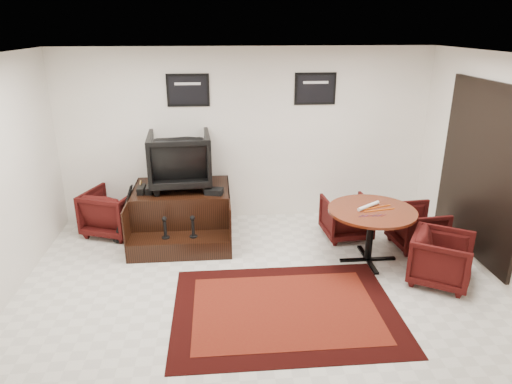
# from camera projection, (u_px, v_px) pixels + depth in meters

# --- Properties ---
(ground) EXTENTS (6.00, 6.00, 0.00)m
(ground) POSITION_uv_depth(u_px,v_px,m) (261.00, 296.00, 5.55)
(ground) COLOR silver
(ground) RESTS_ON ground
(room_shell) EXTENTS (6.02, 5.02, 2.81)m
(room_shell) POSITION_uv_depth(u_px,v_px,m) (297.00, 151.00, 5.08)
(room_shell) COLOR white
(room_shell) RESTS_ON ground
(area_rug) EXTENTS (2.58, 1.93, 0.01)m
(area_rug) POSITION_uv_depth(u_px,v_px,m) (285.00, 309.00, 5.28)
(area_rug) COLOR black
(area_rug) RESTS_ON ground
(shine_podium) EXTENTS (1.47, 1.51, 0.76)m
(shine_podium) POSITION_uv_depth(u_px,v_px,m) (182.00, 214.00, 7.04)
(shine_podium) COLOR black
(shine_podium) RESTS_ON ground
(shine_chair) EXTENTS (0.96, 0.91, 0.94)m
(shine_chair) POSITION_uv_depth(u_px,v_px,m) (180.00, 157.00, 6.88)
(shine_chair) COLOR black
(shine_chair) RESTS_ON shine_podium
(shoes_pair) EXTENTS (0.22, 0.27, 0.10)m
(shoes_pair) POSITION_uv_depth(u_px,v_px,m) (146.00, 189.00, 6.76)
(shoes_pair) COLOR black
(shoes_pair) RESTS_ON shine_podium
(polish_kit) EXTENTS (0.29, 0.23, 0.09)m
(polish_kit) POSITION_uv_depth(u_px,v_px,m) (214.00, 191.00, 6.70)
(polish_kit) COLOR black
(polish_kit) RESTS_ON shine_podium
(umbrella_black) EXTENTS (0.35, 0.13, 0.94)m
(umbrella_black) POSITION_uv_depth(u_px,v_px,m) (124.00, 214.00, 6.75)
(umbrella_black) COLOR black
(umbrella_black) RESTS_ON ground
(umbrella_hooked) EXTENTS (0.33, 0.12, 0.88)m
(umbrella_hooked) POSITION_uv_depth(u_px,v_px,m) (126.00, 210.00, 6.98)
(umbrella_hooked) COLOR black
(umbrella_hooked) RESTS_ON ground
(armchair_side) EXTENTS (0.96, 0.93, 0.78)m
(armchair_side) POSITION_uv_depth(u_px,v_px,m) (112.00, 210.00, 7.11)
(armchair_side) COLOR black
(armchair_side) RESTS_ON ground
(meeting_table) EXTENTS (1.18, 1.18, 0.77)m
(meeting_table) POSITION_uv_depth(u_px,v_px,m) (372.00, 216.00, 6.15)
(meeting_table) COLOR #441709
(meeting_table) RESTS_ON ground
(table_chair_back) EXTENTS (0.72, 0.68, 0.70)m
(table_chair_back) POSITION_uv_depth(u_px,v_px,m) (346.00, 216.00, 7.00)
(table_chair_back) COLOR black
(table_chair_back) RESTS_ON ground
(table_chair_window) EXTENTS (0.69, 0.73, 0.69)m
(table_chair_window) POSITION_uv_depth(u_px,v_px,m) (418.00, 225.00, 6.67)
(table_chair_window) COLOR black
(table_chair_window) RESTS_ON ground
(table_chair_corner) EXTENTS (0.93, 0.95, 0.73)m
(table_chair_corner) POSITION_uv_depth(u_px,v_px,m) (442.00, 256.00, 5.74)
(table_chair_corner) COLOR black
(table_chair_corner) RESTS_ON ground
(paper_roll) EXTENTS (0.37, 0.28, 0.05)m
(paper_roll) POSITION_uv_depth(u_px,v_px,m) (369.00, 206.00, 6.18)
(paper_roll) COLOR silver
(paper_roll) RESTS_ON meeting_table
(table_clutter) EXTENTS (0.57, 0.38, 0.01)m
(table_clutter) POSITION_uv_depth(u_px,v_px,m) (377.00, 210.00, 6.08)
(table_clutter) COLOR #D7560B
(table_clutter) RESTS_ON meeting_table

